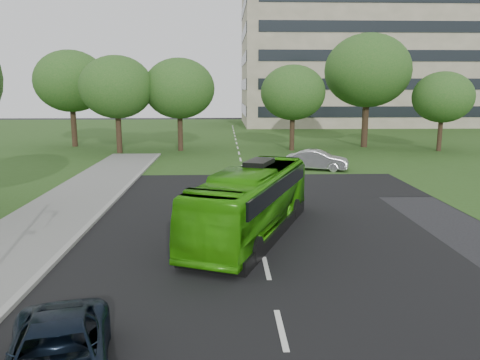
{
  "coord_description": "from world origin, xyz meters",
  "views": [
    {
      "loc": [
        -1.36,
        -16.41,
        5.75
      ],
      "look_at": [
        -0.63,
        4.94,
        1.6
      ],
      "focal_mm": 35.0,
      "sensor_mm": 36.0,
      "label": 1
    }
  ],
  "objects_px": {
    "tree_park_a": "(117,87)",
    "suv": "(57,357)",
    "office_building": "(366,47)",
    "tree_park_f": "(71,81)",
    "tree_park_c": "(293,93)",
    "tree_park_b": "(179,89)",
    "tree_park_d": "(368,71)",
    "bus": "(252,202)",
    "tree_park_e": "(443,97)",
    "sedan": "(317,160)"
  },
  "relations": [
    {
      "from": "tree_park_b",
      "to": "tree_park_d",
      "type": "distance_m",
      "value": 18.53
    },
    {
      "from": "tree_park_b",
      "to": "bus",
      "type": "height_order",
      "value": "tree_park_b"
    },
    {
      "from": "tree_park_b",
      "to": "sedan",
      "type": "xyz_separation_m",
      "value": [
        10.89,
        -11.09,
        -5.1
      ]
    },
    {
      "from": "tree_park_c",
      "to": "tree_park_d",
      "type": "height_order",
      "value": "tree_park_d"
    },
    {
      "from": "tree_park_e",
      "to": "suv",
      "type": "bearing_deg",
      "value": -124.07
    },
    {
      "from": "tree_park_c",
      "to": "tree_park_f",
      "type": "relative_size",
      "value": 0.83
    },
    {
      "from": "tree_park_a",
      "to": "tree_park_c",
      "type": "distance_m",
      "value": 16.11
    },
    {
      "from": "tree_park_e",
      "to": "bus",
      "type": "height_order",
      "value": "tree_park_e"
    },
    {
      "from": "tree_park_a",
      "to": "suv",
      "type": "height_order",
      "value": "tree_park_a"
    },
    {
      "from": "tree_park_c",
      "to": "tree_park_b",
      "type": "bearing_deg",
      "value": 179.33
    },
    {
      "from": "office_building",
      "to": "suv",
      "type": "height_order",
      "value": "office_building"
    },
    {
      "from": "bus",
      "to": "sedan",
      "type": "height_order",
      "value": "bus"
    },
    {
      "from": "tree_park_d",
      "to": "suv",
      "type": "xyz_separation_m",
      "value": [
        -17.46,
        -38.26,
        -6.94
      ]
    },
    {
      "from": "office_building",
      "to": "suv",
      "type": "relative_size",
      "value": 9.13
    },
    {
      "from": "office_building",
      "to": "tree_park_f",
      "type": "bearing_deg",
      "value": -141.88
    },
    {
      "from": "tree_park_b",
      "to": "bus",
      "type": "distance_m",
      "value": 27.15
    },
    {
      "from": "tree_park_f",
      "to": "sedan",
      "type": "distance_m",
      "value": 27.16
    },
    {
      "from": "tree_park_f",
      "to": "bus",
      "type": "bearing_deg",
      "value": -61.47
    },
    {
      "from": "bus",
      "to": "suv",
      "type": "relative_size",
      "value": 2.21
    },
    {
      "from": "tree_park_c",
      "to": "tree_park_f",
      "type": "height_order",
      "value": "tree_park_f"
    },
    {
      "from": "tree_park_a",
      "to": "bus",
      "type": "height_order",
      "value": "tree_park_a"
    },
    {
      "from": "sedan",
      "to": "tree_park_b",
      "type": "bearing_deg",
      "value": 64.81
    },
    {
      "from": "tree_park_e",
      "to": "bus",
      "type": "distance_m",
      "value": 31.97
    },
    {
      "from": "tree_park_d",
      "to": "suv",
      "type": "height_order",
      "value": "tree_park_d"
    },
    {
      "from": "office_building",
      "to": "tree_park_b",
      "type": "relative_size",
      "value": 4.65
    },
    {
      "from": "office_building",
      "to": "tree_park_e",
      "type": "height_order",
      "value": "office_building"
    },
    {
      "from": "office_building",
      "to": "tree_park_f",
      "type": "height_order",
      "value": "office_building"
    },
    {
      "from": "bus",
      "to": "suv",
      "type": "distance_m",
      "value": 10.66
    },
    {
      "from": "tree_park_a",
      "to": "tree_park_f",
      "type": "xyz_separation_m",
      "value": [
        -5.65,
        5.16,
        0.6
      ]
    },
    {
      "from": "office_building",
      "to": "tree_park_d",
      "type": "xyz_separation_m",
      "value": [
        -9.14,
        -31.7,
        -4.95
      ]
    },
    {
      "from": "tree_park_a",
      "to": "suv",
      "type": "xyz_separation_m",
      "value": [
        6.29,
        -34.55,
        -5.32
      ]
    },
    {
      "from": "tree_park_b",
      "to": "tree_park_d",
      "type": "relative_size",
      "value": 0.77
    },
    {
      "from": "office_building",
      "to": "bus",
      "type": "relative_size",
      "value": 4.14
    },
    {
      "from": "tree_park_e",
      "to": "tree_park_c",
      "type": "bearing_deg",
      "value": 176.32
    },
    {
      "from": "sedan",
      "to": "tree_park_c",
      "type": "bearing_deg",
      "value": 21.84
    },
    {
      "from": "tree_park_d",
      "to": "bus",
      "type": "bearing_deg",
      "value": -114.6
    },
    {
      "from": "tree_park_f",
      "to": "office_building",
      "type": "bearing_deg",
      "value": 38.12
    },
    {
      "from": "tree_park_e",
      "to": "tree_park_a",
      "type": "bearing_deg",
      "value": -179.25
    },
    {
      "from": "tree_park_f",
      "to": "suv",
      "type": "bearing_deg",
      "value": -73.26
    },
    {
      "from": "suv",
      "to": "tree_park_f",
      "type": "bearing_deg",
      "value": 92.52
    },
    {
      "from": "tree_park_b",
      "to": "tree_park_c",
      "type": "bearing_deg",
      "value": -0.67
    },
    {
      "from": "sedan",
      "to": "suv",
      "type": "height_order",
      "value": "sedan"
    },
    {
      "from": "office_building",
      "to": "tree_park_b",
      "type": "height_order",
      "value": "office_building"
    },
    {
      "from": "tree_park_a",
      "to": "tree_park_f",
      "type": "bearing_deg",
      "value": 137.59
    },
    {
      "from": "tree_park_a",
      "to": "suv",
      "type": "bearing_deg",
      "value": -79.68
    },
    {
      "from": "office_building",
      "to": "tree_park_f",
      "type": "distance_m",
      "value": 49.36
    },
    {
      "from": "tree_park_b",
      "to": "tree_park_e",
      "type": "distance_m",
      "value": 24.51
    },
    {
      "from": "tree_park_c",
      "to": "tree_park_f",
      "type": "xyz_separation_m",
      "value": [
        -21.7,
        3.88,
        1.09
      ]
    },
    {
      "from": "tree_park_e",
      "to": "tree_park_f",
      "type": "height_order",
      "value": "tree_park_f"
    },
    {
      "from": "bus",
      "to": "sedan",
      "type": "distance_m",
      "value": 16.22
    }
  ]
}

